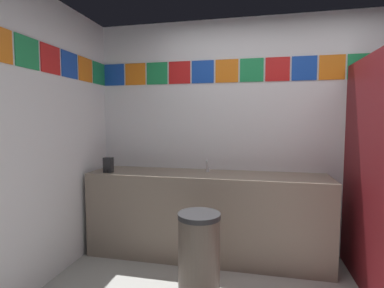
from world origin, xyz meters
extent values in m
cube|color=silver|center=(0.00, 1.53, 1.27)|extent=(3.99, 0.08, 2.53)
cube|color=#1947B7|center=(-1.86, 1.49, 1.97)|extent=(0.25, 0.01, 0.25)
cube|color=orange|center=(-1.59, 1.49, 1.97)|extent=(0.25, 0.01, 0.25)
cube|color=#1E8C4C|center=(-1.33, 1.49, 1.97)|extent=(0.25, 0.01, 0.25)
cube|color=red|center=(-1.06, 1.49, 1.97)|extent=(0.25, 0.01, 0.25)
cube|color=#1947B7|center=(-0.80, 1.49, 1.97)|extent=(0.25, 0.01, 0.25)
cube|color=orange|center=(-0.53, 1.49, 1.97)|extent=(0.25, 0.01, 0.25)
cube|color=#1E8C4C|center=(-0.27, 1.49, 1.97)|extent=(0.25, 0.01, 0.25)
cube|color=red|center=(0.00, 1.49, 1.97)|extent=(0.25, 0.01, 0.25)
cube|color=#1947B7|center=(0.27, 1.49, 1.97)|extent=(0.25, 0.01, 0.25)
cube|color=orange|center=(0.53, 1.49, 1.97)|extent=(0.25, 0.01, 0.25)
cube|color=#1E8C4C|center=(0.80, 1.49, 1.97)|extent=(0.25, 0.01, 0.25)
cube|color=#1E8C4C|center=(-1.99, 0.27, 1.97)|extent=(0.01, 0.25, 0.25)
cube|color=red|center=(-1.99, 0.54, 1.97)|extent=(0.01, 0.25, 0.25)
cube|color=#1947B7|center=(-1.99, 0.82, 1.97)|extent=(0.01, 0.25, 0.25)
cube|color=orange|center=(-1.99, 1.09, 1.97)|extent=(0.01, 0.25, 0.25)
cube|color=#1E8C4C|center=(-1.99, 1.36, 1.97)|extent=(0.01, 0.25, 0.25)
cube|color=gray|center=(-0.71, 1.22, 0.44)|extent=(2.46, 0.55, 0.89)
cube|color=gray|center=(-0.71, 1.48, 0.85)|extent=(2.46, 0.03, 0.08)
cylinder|color=white|center=(-0.71, 1.19, 0.83)|extent=(0.34, 0.34, 0.10)
cylinder|color=silver|center=(-0.71, 1.33, 0.91)|extent=(0.04, 0.04, 0.05)
cylinder|color=silver|center=(-0.71, 1.28, 0.98)|extent=(0.02, 0.06, 0.09)
cube|color=black|center=(-1.74, 1.06, 0.97)|extent=(0.09, 0.07, 0.16)
cylinder|color=black|center=(-1.74, 1.02, 0.91)|extent=(0.02, 0.02, 0.03)
cube|color=maroon|center=(0.70, 0.75, 0.99)|extent=(0.04, 1.48, 1.98)
cylinder|color=brown|center=(-0.64, 0.47, 0.33)|extent=(0.34, 0.34, 0.66)
cylinder|color=#262628|center=(-0.64, 0.47, 0.68)|extent=(0.34, 0.34, 0.04)
camera|label=1|loc=(-0.21, -1.78, 1.44)|focal=27.62mm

